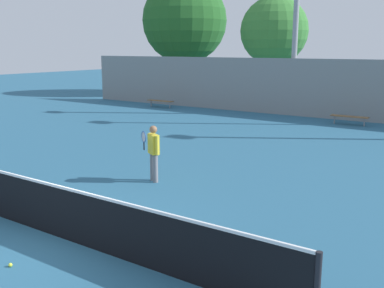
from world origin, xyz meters
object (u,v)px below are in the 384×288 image
Objects in this scene: bench_courtside_near at (349,117)px; tree_dark_dense at (185,21)px; light_pole_center_back at (296,22)px; tennis_net at (61,212)px; bench_adjacent_court at (160,101)px; tree_green_broad at (274,31)px; tennis_player at (153,150)px; tennis_ball at (10,265)px.

bench_courtside_near is 17.81m from tree_dark_dense.
light_pole_center_back reaches higher than bench_courtside_near.
tennis_net is 19.60m from bench_adjacent_court.
tree_dark_dense reaches higher than bench_adjacent_court.
bench_adjacent_court is 9.30m from light_pole_center_back.
tree_green_broad is (4.23, 7.20, 4.34)m from bench_adjacent_court.
tree_green_broad is at bearing 133.89° from tennis_player.
tennis_net is 149.61× the size of tennis_ball.
tree_green_broad reaches higher than bench_courtside_near.
tennis_ball is at bearing -80.88° from tennis_net.
bench_adjacent_court is at bearing 156.09° from tennis_player.
bench_adjacent_court is 9.42m from tree_green_broad.
bench_adjacent_court is 20.80m from tennis_ball.
bench_courtside_near is at bearing 87.53° from tennis_ball.
bench_adjacent_court is at bearing 122.52° from tennis_net.
tennis_player is at bearing -98.56° from bench_courtside_near.
tennis_player is 0.89× the size of bench_courtside_near.
tree_dark_dense reaches higher than light_pole_center_back.
bench_courtside_near reaches higher than tennis_ball.
light_pole_center_back is (-1.72, 14.26, 4.09)m from tennis_player.
tennis_player is 0.22× the size of tree_green_broad.
tennis_ball is 0.01× the size of tree_dark_dense.
tree_dark_dense is at bearing 152.21° from light_pole_center_back.
light_pole_center_back reaches higher than tennis_player.
tree_green_broad reaches higher than tennis_ball.
light_pole_center_back is (-3.61, 1.71, 4.59)m from bench_courtside_near.
tree_dark_dense reaches higher than tennis_ball.
bench_adjacent_court is (-9.62, 12.55, -0.50)m from tennis_player.
tree_green_broad is (-6.51, 25.01, 4.70)m from tennis_ball.
light_pole_center_back is 20.33m from tennis_ball.
tennis_player is 12.70m from bench_courtside_near.
tree_green_broad is (-5.39, 19.76, 3.84)m from tennis_player.
tennis_player is at bearing 102.06° from tennis_ball.
light_pole_center_back is 128.30× the size of tennis_ball.
tennis_net reaches higher than bench_courtside_near.
tree_dark_dense reaches higher than bench_courtside_near.
tennis_player is at bearing -83.14° from light_pole_center_back.
tree_green_broad is at bearing 123.79° from light_pole_center_back.
tennis_net reaches higher than tennis_ball.
bench_adjacent_court is 0.26× the size of tree_green_broad.
tennis_player reaches higher than bench_adjacent_court.
tennis_net is 5.55× the size of bench_adjacent_court.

